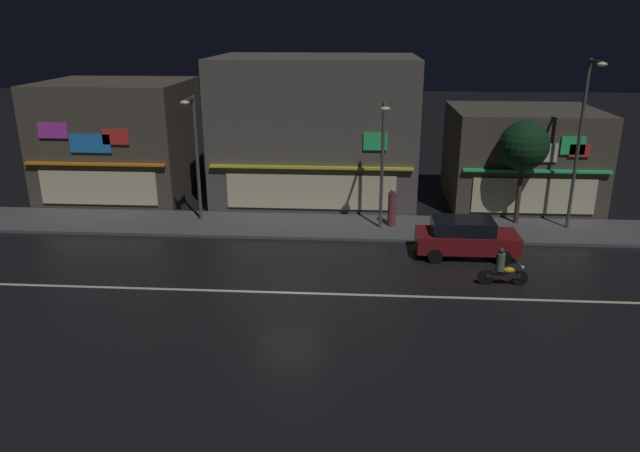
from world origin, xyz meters
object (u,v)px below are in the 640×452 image
at_px(pedestrian_on_sidewalk, 392,208).
at_px(parked_car_near_kerb, 466,237).
at_px(streetlamp_west, 195,148).
at_px(motorcycle_following, 502,270).
at_px(traffic_cone, 416,245).
at_px(streetlamp_mid, 383,154).
at_px(streetlamp_east, 582,133).

relative_size(pedestrian_on_sidewalk, parked_car_near_kerb, 0.44).
relative_size(streetlamp_west, pedestrian_on_sidewalk, 3.26).
relative_size(motorcycle_following, traffic_cone, 3.45).
bearing_deg(parked_car_near_kerb, streetlamp_west, -15.67).
height_order(parked_car_near_kerb, motorcycle_following, parked_car_near_kerb).
distance_m(parked_car_near_kerb, traffic_cone, 2.16).
relative_size(streetlamp_west, parked_car_near_kerb, 1.44).
height_order(motorcycle_following, traffic_cone, motorcycle_following).
relative_size(streetlamp_mid, traffic_cone, 11.05).
relative_size(parked_car_near_kerb, traffic_cone, 7.82).
bearing_deg(traffic_cone, streetlamp_west, 164.02).
bearing_deg(streetlamp_east, traffic_cone, -157.87).
bearing_deg(motorcycle_following, parked_car_near_kerb, 99.51).
bearing_deg(pedestrian_on_sidewalk, streetlamp_mid, -135.31).
bearing_deg(streetlamp_mid, motorcycle_following, -52.79).
xyz_separation_m(pedestrian_on_sidewalk, traffic_cone, (0.97, -2.99, -0.74)).
height_order(streetlamp_east, pedestrian_on_sidewalk, streetlamp_east).
relative_size(streetlamp_east, traffic_cone, 14.45).
bearing_deg(streetlamp_west, motorcycle_following, -25.62).
distance_m(streetlamp_mid, pedestrian_on_sidewalk, 2.89).
height_order(pedestrian_on_sidewalk, motorcycle_following, pedestrian_on_sidewalk).
bearing_deg(parked_car_near_kerb, streetlamp_east, -147.12).
distance_m(streetlamp_mid, traffic_cone, 4.55).
distance_m(streetlamp_mid, streetlamp_east, 9.15).
bearing_deg(parked_car_near_kerb, traffic_cone, -14.02).
relative_size(streetlamp_mid, streetlamp_east, 0.76).
bearing_deg(motorcycle_following, pedestrian_on_sidewalk, 113.27).
bearing_deg(motorcycle_following, streetlamp_west, 146.33).
xyz_separation_m(streetlamp_west, traffic_cone, (10.54, -3.02, -3.58)).
xyz_separation_m(streetlamp_east, pedestrian_on_sidewalk, (-8.51, -0.08, -3.76)).
distance_m(streetlamp_east, parked_car_near_kerb, 7.65).
distance_m(streetlamp_west, parked_car_near_kerb, 13.38).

